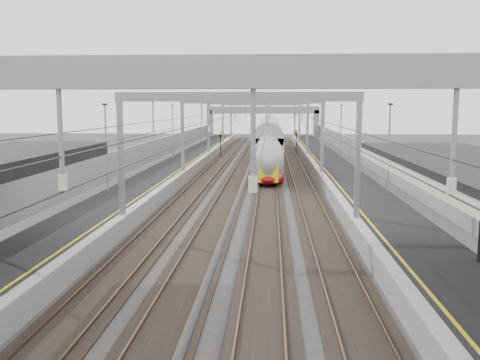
# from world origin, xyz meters

# --- Properties ---
(platform_left) EXTENTS (4.00, 120.00, 1.00)m
(platform_left) POSITION_xyz_m (-8.00, 45.00, 0.50)
(platform_left) COLOR black
(platform_left) RESTS_ON ground
(platform_right) EXTENTS (4.00, 120.00, 1.00)m
(platform_right) POSITION_xyz_m (8.00, 45.00, 0.50)
(platform_right) COLOR black
(platform_right) RESTS_ON ground
(tracks) EXTENTS (11.40, 140.00, 0.20)m
(tracks) POSITION_xyz_m (0.00, 45.00, 0.05)
(tracks) COLOR black
(tracks) RESTS_ON ground
(overhead_line) EXTENTS (13.00, 140.00, 6.60)m
(overhead_line) POSITION_xyz_m (0.00, 51.62, 6.14)
(overhead_line) COLOR gray
(overhead_line) RESTS_ON platform_left
(overbridge) EXTENTS (22.00, 2.20, 6.90)m
(overbridge) POSITION_xyz_m (0.00, 100.00, 5.31)
(overbridge) COLOR gray
(overbridge) RESTS_ON ground
(wall_left) EXTENTS (0.30, 120.00, 3.20)m
(wall_left) POSITION_xyz_m (-11.20, 45.00, 1.60)
(wall_left) COLOR gray
(wall_left) RESTS_ON ground
(wall_right) EXTENTS (0.30, 120.00, 3.20)m
(wall_right) POSITION_xyz_m (11.20, 45.00, 1.60)
(wall_right) COLOR gray
(wall_right) RESTS_ON ground
(train) EXTENTS (2.76, 50.34, 4.37)m
(train) POSITION_xyz_m (1.50, 61.48, 2.14)
(train) COLOR #A00E15
(train) RESTS_ON ground
(signal_green) EXTENTS (0.32, 0.32, 3.48)m
(signal_green) POSITION_xyz_m (-5.20, 66.57, 2.42)
(signal_green) COLOR black
(signal_green) RESTS_ON ground
(signal_red_near) EXTENTS (0.32, 0.32, 3.48)m
(signal_red_near) POSITION_xyz_m (3.20, 62.48, 2.42)
(signal_red_near) COLOR black
(signal_red_near) RESTS_ON ground
(signal_red_far) EXTENTS (0.32, 0.32, 3.48)m
(signal_red_far) POSITION_xyz_m (5.40, 72.95, 2.42)
(signal_red_far) COLOR black
(signal_red_far) RESTS_ON ground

